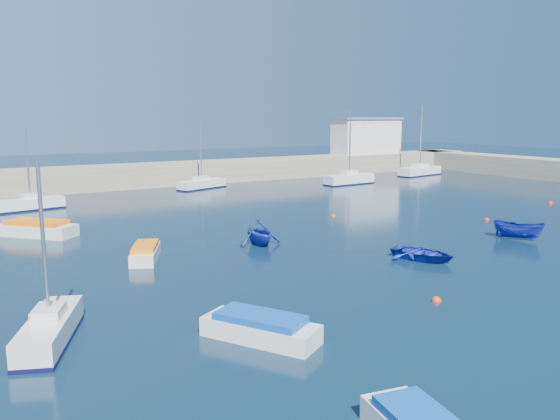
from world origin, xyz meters
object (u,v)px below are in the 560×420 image
sailboat_8 (420,171)px  dinghy_center (423,253)px  dinghy_left (259,232)px  sailboat_7 (349,179)px  sailboat_1 (50,328)px  dinghy_right (518,230)px  motorboat_0 (260,328)px  motorboat_1 (145,252)px  sailboat_5 (31,203)px  sailboat_6 (202,184)px  harbor_office (366,137)px  motorboat_2 (37,228)px

sailboat_8 → dinghy_center: 46.41m
dinghy_center → dinghy_left: 10.10m
sailboat_7 → sailboat_1: bearing=125.2°
sailboat_7 → dinghy_right: bearing=158.8°
sailboat_7 → dinghy_right: sailboat_7 is taller
dinghy_center → dinghy_right: dinghy_right is taller
sailboat_1 → sailboat_8: (52.84, 34.05, 0.12)m
motorboat_0 → dinghy_right: dinghy_right is taller
dinghy_left → motorboat_1: bearing=-179.2°
motorboat_1 → sailboat_1: bearing=-99.4°
sailboat_8 → sailboat_5: bearing=83.6°
sailboat_6 → dinghy_left: size_ratio=2.50×
sailboat_1 → dinghy_right: size_ratio=2.03×
dinghy_left → harbor_office: bearing=43.9°
sailboat_7 → motorboat_1: bearing=120.4°
sailboat_6 → sailboat_7: size_ratio=0.90×
motorboat_2 → dinghy_left: size_ratio=1.63×
dinghy_left → sailboat_5: bearing=117.9°
harbor_office → sailboat_5: 48.12m
dinghy_center → sailboat_5: bearing=98.5°
sailboat_6 → motorboat_0: (-14.92, -40.26, -0.10)m
sailboat_1 → motorboat_0: 7.54m
sailboat_7 → dinghy_center: (-18.36, -29.87, -0.27)m
sailboat_5 → dinghy_right: 39.14m
motorboat_1 → dinghy_right: (22.70, -7.63, 0.19)m
sailboat_6 → motorboat_2: bearing=111.5°
harbor_office → sailboat_8: 9.58m
sailboat_7 → dinghy_right: size_ratio=2.71×
harbor_office → sailboat_6: sailboat_6 is taller
motorboat_2 → dinghy_left: 15.43m
sailboat_1 → motorboat_0: bearing=-6.8°
motorboat_1 → sailboat_5: bearing=123.7°
sailboat_5 → dinghy_left: bearing=-164.2°
motorboat_1 → sailboat_6: bearing=85.9°
dinghy_right → sailboat_7: bearing=52.6°
harbor_office → sailboat_5: (-46.65, -10.89, -4.52)m
sailboat_5 → motorboat_1: (3.34, -21.59, -0.15)m
motorboat_2 → sailboat_5: bearing=41.2°
sailboat_8 → dinghy_center: sailboat_8 is taller
sailboat_6 → sailboat_8: (31.34, -2.52, 0.09)m
motorboat_1 → motorboat_0: bearing=-64.7°
dinghy_left → motorboat_2: bearing=140.8°
sailboat_6 → dinghy_left: 28.29m
sailboat_6 → dinghy_right: bearing=172.6°
dinghy_right → motorboat_2: bearing=126.7°
sailboat_6 → dinghy_right: sailboat_6 is taller
harbor_office → sailboat_1: 65.28m
dinghy_center → dinghy_left: dinghy_left is taller
sailboat_6 → dinghy_left: sailboat_6 is taller
sailboat_5 → sailboat_1: bearing=163.9°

